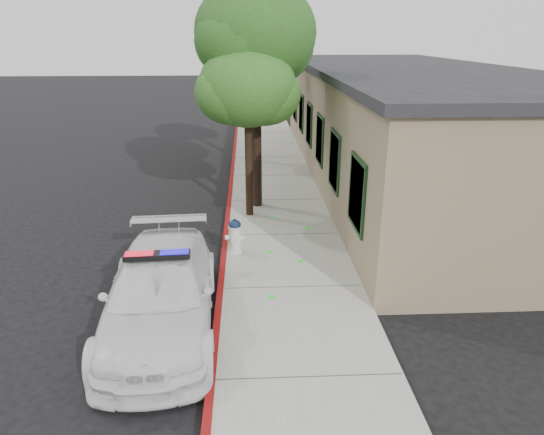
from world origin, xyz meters
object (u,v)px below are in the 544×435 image
at_px(police_car, 161,293).
at_px(street_tree_mid, 256,38).
at_px(fire_hydrant, 235,236).
at_px(street_tree_far, 247,58).
at_px(clapboard_building, 404,124).
at_px(street_tree_near, 248,90).

xyz_separation_m(police_car, street_tree_mid, (1.99, 6.69, 4.49)).
height_order(fire_hydrant, street_tree_far, street_tree_far).
height_order(police_car, fire_hydrant, police_car).
distance_m(street_tree_mid, street_tree_far, 6.08).
relative_size(clapboard_building, street_tree_mid, 3.11).
distance_m(clapboard_building, street_tree_near, 7.59).
distance_m(street_tree_near, street_tree_mid, 1.64).
height_order(clapboard_building, police_car, clapboard_building).
bearing_deg(clapboard_building, street_tree_far, 156.81).
bearing_deg(clapboard_building, fire_hydrant, -131.71).
bearing_deg(clapboard_building, police_car, -127.12).
xyz_separation_m(fire_hydrant, street_tree_far, (0.38, 9.67, 3.84)).
height_order(clapboard_building, street_tree_mid, street_tree_mid).
xyz_separation_m(clapboard_building, police_car, (-7.69, -10.16, -1.40)).
relative_size(clapboard_building, fire_hydrant, 23.57).
bearing_deg(street_tree_near, fire_hydrant, -97.98).
bearing_deg(police_car, street_tree_near, 69.93).
distance_m(police_car, fire_hydrant, 3.33).
height_order(street_tree_near, street_tree_mid, street_tree_mid).
bearing_deg(street_tree_mid, police_car, -106.56).
distance_m(clapboard_building, police_car, 12.82).
bearing_deg(street_tree_mid, clapboard_building, 31.34).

